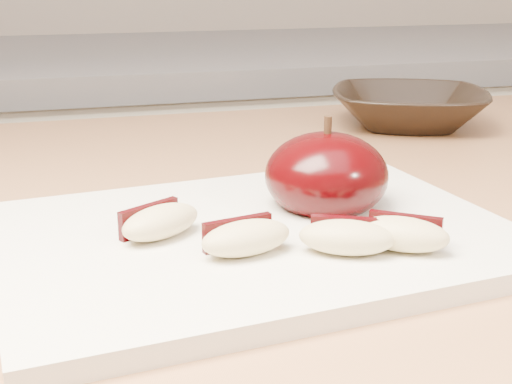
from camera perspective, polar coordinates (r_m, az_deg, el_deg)
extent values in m
cube|color=silver|center=(1.40, -10.90, -9.26)|extent=(2.40, 0.60, 0.90)
cube|color=slate|center=(1.26, -12.15, 10.18)|extent=(2.40, 0.62, 0.04)
cube|color=#9F6B45|center=(0.59, -6.48, -1.95)|extent=(1.64, 0.64, 0.04)
cube|color=silver|center=(0.47, 0.00, -3.70)|extent=(0.35, 0.27, 0.01)
ellipsoid|color=black|center=(0.51, 5.64, 1.32)|extent=(0.10, 0.10, 0.06)
cylinder|color=black|center=(0.50, 5.77, 5.31)|extent=(0.01, 0.01, 0.01)
ellipsoid|color=#C9B47F|center=(0.45, -7.62, -2.38)|extent=(0.06, 0.05, 0.02)
cube|color=black|center=(0.46, -8.56, -2.12)|extent=(0.04, 0.03, 0.02)
ellipsoid|color=#C9B47F|center=(0.42, -0.78, -3.69)|extent=(0.06, 0.04, 0.02)
cube|color=black|center=(0.43, -1.50, -3.28)|extent=(0.04, 0.01, 0.02)
ellipsoid|color=#C9B47F|center=(0.42, 7.26, -3.63)|extent=(0.06, 0.05, 0.02)
cube|color=black|center=(0.44, 7.32, -3.16)|extent=(0.04, 0.02, 0.02)
ellipsoid|color=#C9B47F|center=(0.43, 11.58, -3.32)|extent=(0.06, 0.06, 0.02)
cube|color=black|center=(0.45, 11.84, -2.90)|extent=(0.04, 0.03, 0.02)
imported|color=black|center=(0.83, 12.12, 6.59)|extent=(0.23, 0.23, 0.04)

